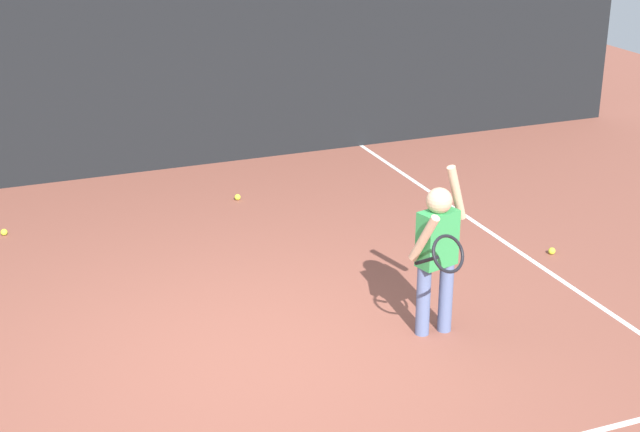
% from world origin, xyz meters
% --- Properties ---
extents(ground_plane, '(20.00, 20.00, 0.00)m').
position_xyz_m(ground_plane, '(0.00, 0.00, 0.00)').
color(ground_plane, brown).
extents(court_line_sideline, '(0.05, 9.00, 0.00)m').
position_xyz_m(court_line_sideline, '(2.91, 1.00, 0.00)').
color(court_line_sideline, white).
rests_on(court_line_sideline, ground).
extents(back_fence_windscreen, '(13.16, 0.08, 3.38)m').
position_xyz_m(back_fence_windscreen, '(0.00, 4.72, 1.69)').
color(back_fence_windscreen, black).
rests_on(back_fence_windscreen, ground).
extents(fence_post_2, '(0.09, 0.09, 3.53)m').
position_xyz_m(fence_post_2, '(0.00, 4.78, 1.76)').
color(fence_post_2, slate).
rests_on(fence_post_2, ground).
extents(fence_post_3, '(0.09, 0.09, 3.53)m').
position_xyz_m(fence_post_3, '(3.21, 4.78, 1.76)').
color(fence_post_3, slate).
rests_on(fence_post_3, ground).
extents(tennis_player, '(0.61, 0.69, 1.35)m').
position_xyz_m(tennis_player, '(1.40, -0.11, 0.73)').
color(tennis_player, slate).
rests_on(tennis_player, ground).
extents(tennis_ball_1, '(0.07, 0.07, 0.07)m').
position_xyz_m(tennis_ball_1, '(0.85, 3.35, 0.03)').
color(tennis_ball_1, '#CCE033').
rests_on(tennis_ball_1, ground).
extents(tennis_ball_2, '(0.07, 0.07, 0.07)m').
position_xyz_m(tennis_ball_2, '(3.16, 0.85, 0.03)').
color(tennis_ball_2, '#CCE033').
rests_on(tennis_ball_2, ground).
extents(tennis_ball_3, '(0.07, 0.07, 0.07)m').
position_xyz_m(tennis_ball_3, '(-1.57, 3.24, 0.03)').
color(tennis_ball_3, '#CCE033').
rests_on(tennis_ball_3, ground).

